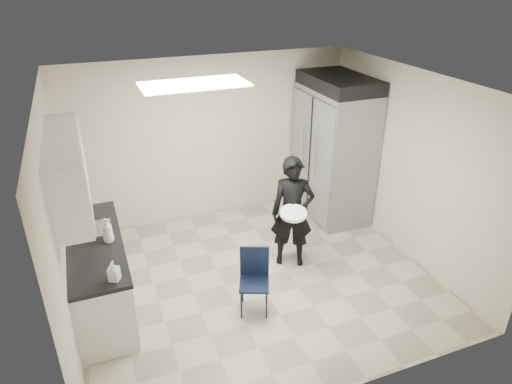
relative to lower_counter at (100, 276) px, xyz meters
name	(u,v)px	position (x,y,z in m)	size (l,w,h in m)	color
floor	(257,278)	(1.95, -0.20, -0.43)	(4.50, 4.50, 0.00)	#AFA489
ceiling	(257,85)	(1.95, -0.20, 2.17)	(4.50, 4.50, 0.00)	silver
back_wall	(211,139)	(1.95, 1.80, 0.87)	(4.50, 4.50, 0.00)	beige
left_wall	(59,226)	(-0.30, -0.20, 0.87)	(4.00, 4.00, 0.00)	beige
right_wall	(408,165)	(4.20, -0.20, 0.87)	(4.00, 4.00, 0.00)	beige
ceiling_panel	(194,84)	(1.35, 0.20, 2.14)	(1.20, 0.60, 0.02)	white
lower_counter	(100,276)	(0.00, 0.00, 0.00)	(0.60, 1.90, 0.86)	silver
countertop	(93,244)	(0.00, 0.00, 0.46)	(0.64, 1.95, 0.05)	black
sink	(94,234)	(0.02, 0.25, 0.44)	(0.42, 0.40, 0.14)	gray
faucet	(74,226)	(-0.18, 0.25, 0.59)	(0.02, 0.02, 0.24)	silver
upper_cabinets	(67,171)	(-0.13, 0.00, 1.40)	(0.35, 1.80, 0.75)	silver
towel_dispenser	(63,152)	(-0.19, 1.15, 1.19)	(0.22, 0.30, 0.35)	black
notice_sticker_left	(61,228)	(-0.29, -0.10, 0.79)	(0.00, 0.12, 0.07)	yellow
notice_sticker_right	(61,222)	(-0.29, 0.10, 0.75)	(0.00, 0.12, 0.07)	yellow
commercial_fridge	(334,154)	(3.78, 1.07, 0.62)	(0.80, 1.35, 2.10)	gray
fridge_compressor	(339,82)	(3.78, 1.07, 1.77)	(0.80, 1.35, 0.20)	black
folding_chair	(254,284)	(1.69, -0.78, -0.04)	(0.35, 0.35, 0.78)	black
man_tuxedo	(292,213)	(2.54, -0.02, 0.36)	(0.58, 0.39, 1.58)	black
bucket_lid	(293,213)	(2.44, -0.25, 0.49)	(0.35, 0.35, 0.04)	white
soap_bottle_a	(108,230)	(0.18, -0.06, 0.63)	(0.12, 0.12, 0.30)	white
soap_bottle_b	(114,271)	(0.16, -0.82, 0.59)	(0.10, 0.10, 0.22)	silver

